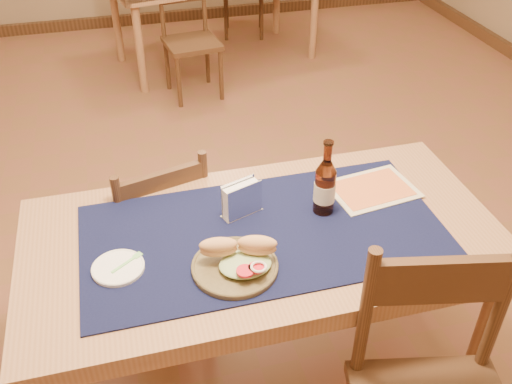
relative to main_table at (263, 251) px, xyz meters
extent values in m
cube|color=brown|center=(0.00, 0.80, -0.68)|extent=(6.00, 7.00, 0.02)
cylinder|color=#9F704B|center=(0.72, -0.32, -0.31)|extent=(0.06, 0.06, 0.71)
cylinder|color=#9F704B|center=(-0.72, 0.32, -0.31)|extent=(0.06, 0.06, 0.71)
cylinder|color=#9F704B|center=(0.72, 0.32, -0.31)|extent=(0.06, 0.06, 0.71)
cube|color=#9F704B|center=(0.00, 0.00, 0.06)|extent=(1.60, 0.80, 0.04)
cube|color=black|center=(0.00, 0.00, 0.09)|extent=(1.20, 0.60, 0.01)
cube|color=#4B2E1A|center=(0.00, 4.27, -0.62)|extent=(6.00, 0.06, 0.10)
cylinder|color=#9F704B|center=(-0.20, 2.74, -0.31)|extent=(0.06, 0.06, 0.71)
cylinder|color=#9F704B|center=(1.28, 3.04, -0.31)|extent=(0.06, 0.06, 0.71)
cylinder|color=#9F704B|center=(-0.33, 3.40, -0.31)|extent=(0.06, 0.06, 0.71)
cylinder|color=#4B2E1A|center=(-0.22, 0.72, -0.46)|extent=(0.03, 0.03, 0.42)
cylinder|color=#4B2E1A|center=(-0.55, 0.64, -0.46)|extent=(0.03, 0.03, 0.42)
cylinder|color=#4B2E1A|center=(-0.13, 0.40, -0.46)|extent=(0.03, 0.03, 0.42)
cylinder|color=#4B2E1A|center=(-0.46, 0.31, -0.46)|extent=(0.03, 0.03, 0.42)
cube|color=#4B2E1A|center=(-0.34, 0.52, -0.24)|extent=(0.48, 0.48, 0.04)
cube|color=#4B2E1A|center=(-0.30, 0.35, 0.08)|extent=(0.33, 0.11, 0.13)
cylinder|color=#4B2E1A|center=(-0.13, 0.39, -0.03)|extent=(0.03, 0.03, 0.43)
cylinder|color=#4B2E1A|center=(-0.46, 0.30, -0.03)|extent=(0.03, 0.03, 0.43)
cube|color=#4B2E1A|center=(0.38, -0.46, 0.20)|extent=(0.39, 0.11, 0.15)
cylinder|color=#4B2E1A|center=(0.19, -0.42, 0.07)|extent=(0.04, 0.04, 0.50)
cylinder|color=#4B2E1A|center=(0.57, -0.50, 0.07)|extent=(0.04, 0.04, 0.50)
cylinder|color=#4B2E1A|center=(0.03, 2.42, -0.46)|extent=(0.03, 0.03, 0.41)
cylinder|color=#4B2E1A|center=(0.35, 2.46, -0.46)|extent=(0.03, 0.03, 0.41)
cylinder|color=#4B2E1A|center=(-0.01, 2.74, -0.46)|extent=(0.03, 0.03, 0.41)
cylinder|color=#4B2E1A|center=(0.31, 2.78, -0.46)|extent=(0.03, 0.03, 0.41)
cube|color=#4B2E1A|center=(0.17, 2.60, -0.26)|extent=(0.42, 0.42, 0.04)
cylinder|color=#4B2E1A|center=(-0.01, 2.75, -0.05)|extent=(0.03, 0.03, 0.41)
cylinder|color=#4B2E1A|center=(0.31, 2.79, -0.05)|extent=(0.03, 0.03, 0.41)
cylinder|color=#4B2E1A|center=(1.04, 3.88, -0.46)|extent=(0.03, 0.03, 0.41)
cylinder|color=#4B2E1A|center=(0.72, 3.95, -0.46)|extent=(0.03, 0.03, 0.41)
cylinder|color=#4B2E1A|center=(0.97, 3.56, -0.46)|extent=(0.03, 0.03, 0.41)
cylinder|color=#4B2E1A|center=(0.65, 3.64, -0.46)|extent=(0.03, 0.03, 0.41)
cylinder|color=brown|center=(-0.13, -0.15, 0.10)|extent=(0.27, 0.27, 0.02)
torus|color=brown|center=(-0.13, -0.15, 0.10)|extent=(0.27, 0.27, 0.01)
ellipsoid|color=#B0D290|center=(-0.10, -0.17, 0.12)|extent=(0.16, 0.13, 0.03)
ellipsoid|color=tan|center=(-0.18, -0.11, 0.16)|extent=(0.12, 0.07, 0.06)
ellipsoid|color=tan|center=(-0.06, -0.14, 0.16)|extent=(0.13, 0.09, 0.07)
cylinder|color=red|center=(-0.12, -0.22, 0.14)|extent=(0.05, 0.05, 0.01)
cylinder|color=red|center=(-0.08, -0.21, 0.14)|extent=(0.05, 0.05, 0.01)
torus|color=silver|center=(-0.08, -0.22, 0.15)|extent=(0.05, 0.05, 0.01)
cylinder|color=white|center=(-0.48, -0.06, 0.09)|extent=(0.16, 0.16, 0.01)
torus|color=white|center=(-0.48, -0.06, 0.10)|extent=(0.16, 0.16, 0.01)
cube|color=#84E07B|center=(-0.47, -0.06, 0.10)|extent=(0.08, 0.06, 0.00)
cube|color=#84E07B|center=(-0.42, -0.02, 0.10)|extent=(0.03, 0.03, 0.00)
cylinder|color=#4F210E|center=(0.23, 0.06, 0.17)|extent=(0.07, 0.07, 0.16)
cone|color=#4F210E|center=(0.23, 0.06, 0.27)|extent=(0.07, 0.07, 0.04)
cylinder|color=#4F210E|center=(0.23, 0.06, 0.33)|extent=(0.03, 0.03, 0.07)
cylinder|color=#4F210E|center=(0.23, 0.06, 0.36)|extent=(0.03, 0.03, 0.01)
cylinder|color=beige|center=(0.23, 0.06, 0.17)|extent=(0.07, 0.07, 0.07)
cube|color=silver|center=(-0.05, 0.11, 0.09)|extent=(0.15, 0.10, 0.00)
cube|color=silver|center=(-0.04, 0.09, 0.15)|extent=(0.13, 0.05, 0.12)
cube|color=silver|center=(-0.06, 0.14, 0.15)|extent=(0.13, 0.05, 0.12)
cube|color=white|center=(-0.05, 0.11, 0.15)|extent=(0.13, 0.08, 0.11)
cube|color=teal|center=(-0.04, 0.10, 0.16)|extent=(0.09, 0.03, 0.04)
cube|color=beige|center=(0.45, 0.13, 0.09)|extent=(0.34, 0.27, 0.00)
cube|color=#D36A36|center=(0.45, 0.13, 0.09)|extent=(0.29, 0.22, 0.00)
camera|label=1|loc=(-0.40, -1.41, 1.32)|focal=40.00mm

